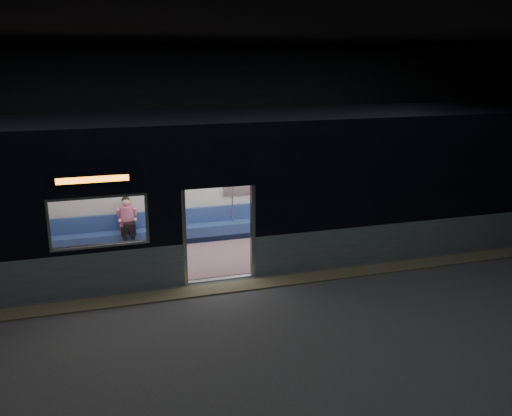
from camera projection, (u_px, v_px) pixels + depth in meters
name	position (u px, v px, depth m)	size (l,w,h in m)	color
station_floor	(232.00, 300.00, 10.70)	(24.00, 14.00, 0.01)	#47494C
station_envelope	(230.00, 113.00, 9.69)	(24.00, 14.00, 5.00)	black
tactile_strip	(225.00, 288.00, 11.20)	(22.80, 0.50, 0.03)	#8C7F59
metro_car	(204.00, 181.00, 12.53)	(18.00, 3.04, 3.35)	#8CA0A7
passenger	(127.00, 220.00, 13.27)	(0.41, 0.66, 1.29)	black
handbag	(129.00, 226.00, 13.12)	(0.28, 0.24, 0.14)	black
transit_map	(242.00, 181.00, 14.20)	(0.95, 0.03, 0.62)	white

